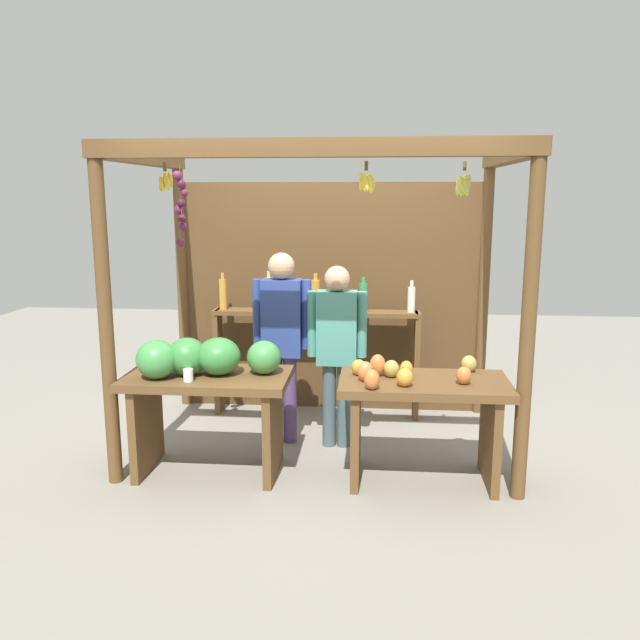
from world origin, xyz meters
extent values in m
plane|color=gray|center=(0.00, 0.00, 0.00)|extent=(12.00, 12.00, 0.00)
cylinder|color=brown|center=(-1.43, -0.88, 1.20)|extent=(0.10, 0.10, 2.40)
cylinder|color=brown|center=(1.43, -0.88, 1.20)|extent=(0.10, 0.10, 2.40)
cylinder|color=brown|center=(-1.43, 0.88, 1.20)|extent=(0.10, 0.10, 2.40)
cylinder|color=brown|center=(1.43, 0.88, 1.20)|extent=(0.10, 0.10, 2.40)
cube|color=brown|center=(0.00, -0.88, 2.34)|extent=(2.95, 0.12, 0.12)
cube|color=brown|center=(-1.43, 0.00, 2.34)|extent=(0.12, 1.87, 0.12)
cube|color=brown|center=(1.43, 0.00, 2.34)|extent=(0.12, 1.87, 0.12)
cube|color=#52381E|center=(0.00, 0.90, 1.08)|extent=(2.85, 0.04, 2.16)
cylinder|color=brown|center=(1.00, -0.70, 2.23)|extent=(0.02, 0.02, 0.06)
ellipsoid|color=#D1CC4C|center=(1.02, -0.70, 2.12)|extent=(0.04, 0.08, 0.13)
ellipsoid|color=#D1CC4C|center=(1.02, -0.67, 2.10)|extent=(0.07, 0.07, 0.14)
ellipsoid|color=#D1CC4C|center=(1.01, -0.67, 2.10)|extent=(0.09, 0.05, 0.14)
ellipsoid|color=#D1CC4C|center=(0.99, -0.67, 2.12)|extent=(0.08, 0.06, 0.14)
ellipsoid|color=#D1CC4C|center=(0.97, -0.68, 2.10)|extent=(0.05, 0.07, 0.14)
ellipsoid|color=#D1CC4C|center=(0.97, -0.71, 2.10)|extent=(0.06, 0.08, 0.14)
ellipsoid|color=#D1CC4C|center=(0.99, -0.73, 2.11)|extent=(0.07, 0.05, 0.14)
ellipsoid|color=#D1CC4C|center=(1.01, -0.73, 2.10)|extent=(0.06, 0.04, 0.13)
ellipsoid|color=#D1CC4C|center=(1.01, -0.71, 2.11)|extent=(0.05, 0.05, 0.14)
cylinder|color=brown|center=(-1.00, -0.75, 2.23)|extent=(0.02, 0.02, 0.06)
ellipsoid|color=gold|center=(-0.97, -0.75, 2.14)|extent=(0.04, 0.06, 0.11)
ellipsoid|color=gold|center=(-0.98, -0.72, 2.13)|extent=(0.07, 0.05, 0.11)
ellipsoid|color=gold|center=(-1.01, -0.72, 2.15)|extent=(0.05, 0.04, 0.11)
ellipsoid|color=gold|center=(-1.03, -0.75, 2.11)|extent=(0.04, 0.07, 0.11)
ellipsoid|color=gold|center=(-1.02, -0.78, 2.12)|extent=(0.05, 0.05, 0.11)
ellipsoid|color=gold|center=(-0.98, -0.79, 2.12)|extent=(0.05, 0.05, 0.11)
cylinder|color=brown|center=(0.36, -0.78, 2.23)|extent=(0.02, 0.02, 0.06)
ellipsoid|color=yellow|center=(0.40, -0.78, 2.11)|extent=(0.04, 0.08, 0.12)
ellipsoid|color=yellow|center=(0.39, -0.76, 2.11)|extent=(0.05, 0.06, 0.12)
ellipsoid|color=yellow|center=(0.36, -0.75, 2.13)|extent=(0.08, 0.05, 0.12)
ellipsoid|color=yellow|center=(0.34, -0.75, 2.12)|extent=(0.06, 0.05, 0.12)
ellipsoid|color=yellow|center=(0.33, -0.77, 2.12)|extent=(0.06, 0.08, 0.12)
ellipsoid|color=yellow|center=(0.33, -0.79, 2.14)|extent=(0.05, 0.07, 0.12)
ellipsoid|color=yellow|center=(0.34, -0.80, 2.12)|extent=(0.06, 0.05, 0.12)
ellipsoid|color=yellow|center=(0.36, -0.82, 2.12)|extent=(0.05, 0.04, 0.12)
ellipsoid|color=yellow|center=(0.38, -0.81, 2.11)|extent=(0.06, 0.06, 0.12)
cylinder|color=#4C422D|center=(-0.99, -0.44, 1.98)|extent=(0.01, 0.01, 0.55)
sphere|color=#601E42|center=(-1.01, -0.47, 2.18)|extent=(0.07, 0.07, 0.07)
sphere|color=#47142D|center=(-0.98, -0.46, 2.12)|extent=(0.07, 0.07, 0.07)
sphere|color=#601E42|center=(-0.96, -0.45, 2.06)|extent=(0.06, 0.06, 0.06)
sphere|color=#47142D|center=(-0.99, -0.44, 1.99)|extent=(0.06, 0.06, 0.06)
sphere|color=#601E42|center=(-1.02, -0.41, 1.94)|extent=(0.07, 0.07, 0.07)
sphere|color=#47142D|center=(-0.99, -0.46, 1.87)|extent=(0.06, 0.06, 0.06)
sphere|color=#601E42|center=(-0.99, -0.44, 1.81)|extent=(0.06, 0.06, 0.06)
sphere|color=#601E42|center=(-1.01, -0.46, 1.70)|extent=(0.06, 0.06, 0.06)
cube|color=brown|center=(-0.78, -0.66, 0.73)|extent=(1.20, 0.64, 0.06)
cube|color=brown|center=(-1.26, -0.66, 0.35)|extent=(0.06, 0.58, 0.70)
cube|color=brown|center=(-0.31, -0.66, 0.35)|extent=(0.06, 0.58, 0.70)
ellipsoid|color=#429347|center=(-0.37, -0.60, 0.88)|extent=(0.30, 0.30, 0.25)
ellipsoid|color=#429347|center=(-1.11, -0.79, 0.89)|extent=(0.31, 0.31, 0.28)
ellipsoid|color=#38843D|center=(-0.70, -0.65, 0.89)|extent=(0.35, 0.35, 0.27)
ellipsoid|color=#38843D|center=(-0.92, -0.69, 0.89)|extent=(0.39, 0.39, 0.28)
cylinder|color=white|center=(-0.87, -0.84, 0.80)|extent=(0.07, 0.07, 0.09)
cube|color=brown|center=(0.78, -0.66, 0.73)|extent=(1.20, 0.64, 0.06)
cube|color=brown|center=(0.31, -0.66, 0.35)|extent=(0.06, 0.58, 0.70)
cube|color=brown|center=(1.26, -0.66, 0.35)|extent=(0.06, 0.58, 0.70)
ellipsoid|color=gold|center=(0.64, -0.83, 0.82)|extent=(0.16, 0.16, 0.13)
ellipsoid|color=#E07F47|center=(0.37, -0.73, 0.83)|extent=(0.15, 0.15, 0.14)
ellipsoid|color=gold|center=(0.32, -0.58, 0.81)|extent=(0.13, 0.13, 0.12)
ellipsoid|color=#CC7038|center=(0.42, -0.92, 0.83)|extent=(0.15, 0.15, 0.14)
ellipsoid|color=#B79E47|center=(1.13, -0.42, 0.82)|extent=(0.12, 0.12, 0.12)
ellipsoid|color=#B79E47|center=(0.55, -0.61, 0.82)|extent=(0.16, 0.16, 0.13)
ellipsoid|color=#CC7038|center=(0.45, -0.58, 0.83)|extent=(0.16, 0.16, 0.16)
ellipsoid|color=#CC7038|center=(1.05, -0.74, 0.82)|extent=(0.15, 0.15, 0.13)
ellipsoid|color=gold|center=(0.66, -0.61, 0.82)|extent=(0.13, 0.13, 0.12)
cube|color=brown|center=(-1.04, 0.66, 0.50)|extent=(0.05, 0.20, 1.00)
cube|color=brown|center=(0.82, 0.66, 0.50)|extent=(0.05, 0.20, 1.00)
cube|color=brown|center=(-0.11, 0.66, 0.98)|extent=(1.85, 0.22, 0.04)
cylinder|color=gold|center=(-0.98, 0.66, 1.14)|extent=(0.07, 0.07, 0.28)
cylinder|color=gold|center=(-0.98, 0.66, 1.31)|extent=(0.03, 0.03, 0.06)
cylinder|color=#D8B266|center=(-0.55, 0.66, 1.15)|extent=(0.07, 0.07, 0.30)
cylinder|color=#D8B266|center=(-0.55, 0.66, 1.33)|extent=(0.03, 0.03, 0.06)
cylinder|color=gold|center=(-0.12, 0.66, 1.14)|extent=(0.08, 0.08, 0.28)
cylinder|color=gold|center=(-0.12, 0.66, 1.31)|extent=(0.04, 0.04, 0.06)
cylinder|color=#338C4C|center=(0.32, 0.66, 1.13)|extent=(0.08, 0.08, 0.26)
cylinder|color=#338C4C|center=(0.32, 0.66, 1.29)|extent=(0.04, 0.04, 0.06)
cylinder|color=silver|center=(0.75, 0.66, 1.11)|extent=(0.07, 0.07, 0.23)
cylinder|color=silver|center=(0.75, 0.66, 1.26)|extent=(0.03, 0.03, 0.06)
cylinder|color=#573D6F|center=(-0.38, -0.02, 0.37)|extent=(0.11, 0.11, 0.75)
cylinder|color=#573D6F|center=(-0.26, -0.02, 0.37)|extent=(0.11, 0.11, 0.75)
cube|color=#2D428C|center=(-0.32, -0.02, 1.06)|extent=(0.32, 0.19, 0.63)
cylinder|color=#2D428C|center=(-0.52, -0.02, 1.09)|extent=(0.08, 0.08, 0.57)
cylinder|color=#2D428C|center=(-0.12, -0.02, 1.09)|extent=(0.08, 0.08, 0.57)
sphere|color=tan|center=(-0.32, -0.02, 1.48)|extent=(0.22, 0.22, 0.22)
cylinder|color=#495E65|center=(0.07, -0.07, 0.35)|extent=(0.11, 0.11, 0.70)
cylinder|color=#495E65|center=(0.19, -0.07, 0.35)|extent=(0.11, 0.11, 0.70)
cube|color=teal|center=(0.13, -0.07, 1.00)|extent=(0.32, 0.19, 0.59)
cylinder|color=teal|center=(-0.07, -0.07, 1.03)|extent=(0.08, 0.08, 0.53)
cylinder|color=teal|center=(0.33, -0.07, 1.03)|extent=(0.08, 0.08, 0.53)
sphere|color=tan|center=(0.13, -0.07, 1.39)|extent=(0.20, 0.20, 0.20)
camera|label=1|loc=(0.43, -5.04, 2.04)|focal=35.66mm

